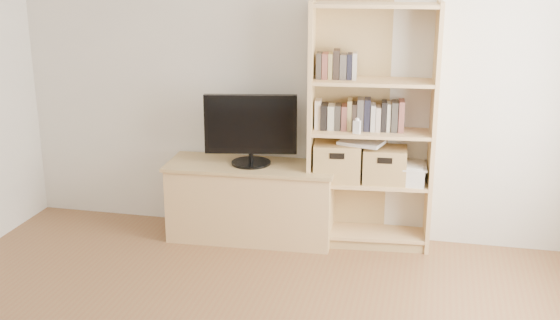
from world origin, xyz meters
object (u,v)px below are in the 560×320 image
(television, at_px, (251,129))
(baby_monitor, at_px, (357,127))
(basket_right, at_px, (385,165))
(bookshelf, at_px, (371,128))
(laptop, at_px, (361,142))
(tv_stand, at_px, (252,202))
(basket_left, at_px, (337,161))

(television, relative_size, baby_monitor, 7.27)
(television, relative_size, basket_right, 2.22)
(bookshelf, distance_m, basket_right, 0.31)
(laptop, bearing_deg, television, -161.94)
(basket_right, bearing_deg, baby_monitor, -153.43)
(tv_stand, bearing_deg, basket_right, 1.75)
(basket_left, height_order, basket_right, basket_left)
(tv_stand, relative_size, laptop, 4.04)
(basket_left, bearing_deg, television, 175.74)
(bookshelf, distance_m, baby_monitor, 0.15)
(bookshelf, height_order, laptop, bookshelf)
(bookshelf, xyz_separation_m, television, (-0.91, -0.07, -0.04))
(tv_stand, bearing_deg, baby_monitor, -5.44)
(basket_left, bearing_deg, basket_right, -2.63)
(bookshelf, relative_size, baby_monitor, 19.12)
(television, relative_size, basket_left, 2.02)
(basket_right, relative_size, laptop, 1.01)
(basket_right, xyz_separation_m, laptop, (-0.18, -0.02, 0.17))
(bookshelf, distance_m, television, 0.92)
(tv_stand, bearing_deg, basket_left, 1.17)
(television, xyz_separation_m, laptop, (0.85, 0.06, -0.07))
(basket_right, bearing_deg, bookshelf, 179.63)
(television, distance_m, basket_right, 1.06)
(television, xyz_separation_m, baby_monitor, (0.82, -0.04, 0.07))
(television, height_order, basket_left, television)
(television, bearing_deg, baby_monitor, -13.49)
(tv_stand, distance_m, laptop, 1.00)
(bookshelf, relative_size, basket_right, 5.83)
(basket_left, bearing_deg, laptop, -3.27)
(bookshelf, xyz_separation_m, basket_right, (0.11, 0.01, -0.28))
(baby_monitor, relative_size, basket_left, 0.28)
(laptop, bearing_deg, bookshelf, 25.55)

